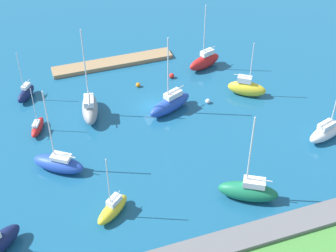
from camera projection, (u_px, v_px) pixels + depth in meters
name	position (u px, v px, depth m)	size (l,w,h in m)	color
water	(153.00, 106.00, 76.80)	(160.00, 160.00, 0.00)	#19567F
pier_dock	(113.00, 63.00, 86.41)	(21.17, 3.08, 0.70)	#997A56
breakwater	(232.00, 244.00, 54.90)	(67.88, 3.22, 1.59)	slate
sailboat_navy_far_south	(26.00, 93.00, 77.81)	(3.78, 4.59, 8.46)	#141E4C
sailboat_blue_along_channel	(170.00, 104.00, 75.00)	(8.08, 5.15, 12.74)	#2347B2
sailboat_yellow_mid_basin	(113.00, 209.00, 58.77)	(5.25, 4.74, 9.16)	yellow
sailboat_red_by_breakwater	(205.00, 61.00, 84.88)	(6.77, 3.94, 11.80)	red
sailboat_green_far_north	(248.00, 191.00, 60.57)	(7.64, 5.88, 12.68)	#19724C
sailboat_white_outer_mooring	(327.00, 131.00, 70.06)	(7.36, 4.23, 12.15)	white
sailboat_gray_inner_mooring	(90.00, 108.00, 73.82)	(3.76, 7.73, 14.36)	gray
sailboat_blue_west_end	(58.00, 163.00, 64.76)	(7.25, 6.20, 12.54)	#2347B2
sailboat_yellow_off_beacon	(247.00, 88.00, 78.39)	(6.14, 5.16, 9.44)	yellow
sailboat_red_near_pier	(38.00, 127.00, 71.45)	(2.99, 4.66, 7.35)	red
mooring_buoy_red	(172.00, 76.00, 82.91)	(0.89, 0.89, 0.89)	red
mooring_buoy_white	(208.00, 101.00, 77.21)	(0.76, 0.76, 0.76)	white
mooring_buoy_orange	(138.00, 85.00, 80.85)	(0.75, 0.75, 0.75)	orange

